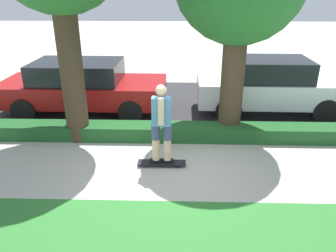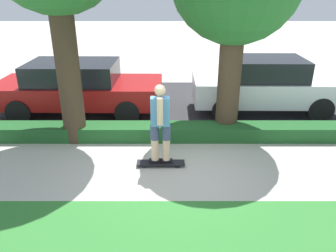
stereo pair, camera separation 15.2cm
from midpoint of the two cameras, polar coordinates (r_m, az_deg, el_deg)
name	(u,v)px [view 2 (the right image)]	position (r m, az deg, el deg)	size (l,w,h in m)	color
ground_plane	(172,172)	(6.81, 0.03, -8.02)	(60.00, 60.00, 0.00)	#ADA89E
street_asphalt	(171,104)	(10.62, 0.13, 3.92)	(12.68, 5.00, 0.01)	#2D2D30
hedge_row	(172,132)	(8.14, 0.08, -1.02)	(12.68, 0.60, 0.37)	#1E5123
skateboard	(162,163)	(7.00, -1.66, -6.42)	(1.02, 0.24, 0.08)	black
skater_person	(162,123)	(6.59, -1.75, 0.56)	(0.50, 0.44, 1.71)	black
parked_car_front	(80,87)	(10.03, -15.58, 6.63)	(4.82, 1.98, 1.52)	maroon
parked_car_middle	(267,85)	(10.05, 16.48, 6.88)	(4.29, 1.78, 1.63)	silver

